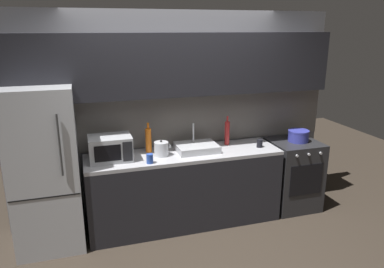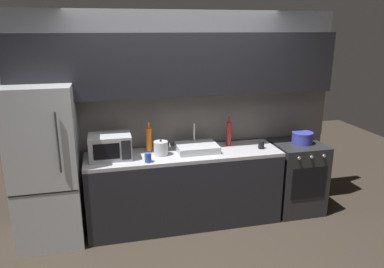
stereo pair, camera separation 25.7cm
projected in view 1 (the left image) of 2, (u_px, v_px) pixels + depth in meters
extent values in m
plane|color=#2D261E|center=(210.00, 265.00, 3.68)|extent=(10.00, 10.00, 0.00)
cube|color=slate|center=(175.00, 116.00, 4.52)|extent=(4.01, 0.10, 2.50)
cube|color=slate|center=(176.00, 121.00, 4.49)|extent=(4.01, 0.01, 0.60)
cube|color=black|center=(179.00, 64.00, 4.14)|extent=(3.69, 0.34, 0.70)
cube|color=black|center=(185.00, 190.00, 4.39)|extent=(2.27, 0.60, 0.86)
cube|color=#9E9EA3|center=(184.00, 154.00, 4.26)|extent=(2.27, 0.60, 0.04)
cube|color=#ADAFB5|center=(45.00, 169.00, 3.83)|extent=(0.68, 0.66, 1.75)
cube|color=black|center=(45.00, 198.00, 3.58)|extent=(0.67, 0.00, 0.01)
cylinder|color=#333333|center=(60.00, 145.00, 3.47)|extent=(0.02, 0.02, 0.61)
cube|color=#232326|center=(292.00, 174.00, 4.80)|extent=(0.60, 0.60, 0.90)
cube|color=black|center=(306.00, 180.00, 4.51)|extent=(0.45, 0.01, 0.40)
cylinder|color=#B2B2B7|center=(297.00, 156.00, 4.36)|extent=(0.03, 0.02, 0.03)
cylinder|color=#B2B2B7|center=(309.00, 155.00, 4.41)|extent=(0.03, 0.02, 0.03)
cylinder|color=#B2B2B7|center=(321.00, 153.00, 4.46)|extent=(0.03, 0.02, 0.03)
cube|color=#A8AAAF|center=(110.00, 148.00, 4.00)|extent=(0.46, 0.34, 0.27)
cube|color=black|center=(108.00, 153.00, 3.83)|extent=(0.28, 0.01, 0.18)
cube|color=black|center=(128.00, 152.00, 3.89)|extent=(0.10, 0.01, 0.22)
cube|color=#ADAFB5|center=(197.00, 148.00, 4.32)|extent=(0.48, 0.38, 0.08)
cylinder|color=silver|center=(193.00, 132.00, 4.40)|extent=(0.02, 0.02, 0.22)
cylinder|color=#B7BABF|center=(161.00, 149.00, 4.14)|extent=(0.16, 0.16, 0.16)
sphere|color=black|center=(161.00, 141.00, 4.11)|extent=(0.02, 0.02, 0.02)
cone|color=#B7BABF|center=(170.00, 145.00, 4.16)|extent=(0.03, 0.03, 0.05)
cylinder|color=#A82323|center=(227.00, 133.00, 4.52)|extent=(0.06, 0.06, 0.29)
cylinder|color=#A82323|center=(227.00, 119.00, 4.47)|extent=(0.02, 0.02, 0.07)
cylinder|color=orange|center=(148.00, 141.00, 4.24)|extent=(0.07, 0.07, 0.28)
cylinder|color=orange|center=(148.00, 126.00, 4.19)|extent=(0.03, 0.03, 0.07)
cylinder|color=black|center=(260.00, 143.00, 4.44)|extent=(0.07, 0.07, 0.10)
cylinder|color=#234299|center=(150.00, 159.00, 3.92)|extent=(0.07, 0.07, 0.10)
cylinder|color=#333899|center=(298.00, 137.00, 4.67)|extent=(0.26, 0.26, 0.13)
cylinder|color=#333899|center=(299.00, 131.00, 4.65)|extent=(0.26, 0.26, 0.02)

